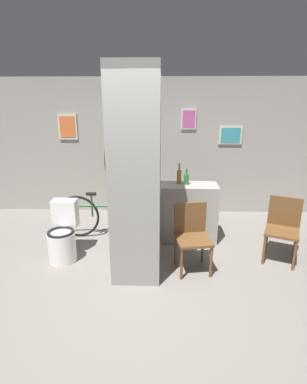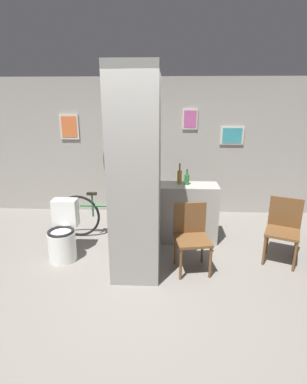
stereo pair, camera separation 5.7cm
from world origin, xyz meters
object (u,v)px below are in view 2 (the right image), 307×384
at_px(chair_by_doorway, 283,227).
at_px(bottle_tall, 179,176).
at_px(toilet, 63,236).
at_px(chair_near_pillar, 192,234).
at_px(bicycle, 108,216).

bearing_deg(chair_by_doorway, bottle_tall, 179.94).
height_order(toilet, chair_by_doorway, chair_by_doorway).
bearing_deg(chair_near_pillar, bottle_tall, 89.66).
relative_size(toilet, bicycle, 0.49).
bearing_deg(toilet, chair_near_pillar, -5.89).
height_order(chair_near_pillar, bicycle, chair_near_pillar).
xyz_separation_m(chair_near_pillar, bicycle, (-1.30, 0.90, -0.13)).
distance_m(chair_near_pillar, chair_by_doorway, 1.33).
bearing_deg(bicycle, toilet, -125.45).
xyz_separation_m(chair_by_doorway, bicycle, (-2.60, 0.62, -0.13)).
distance_m(toilet, chair_by_doorway, 3.11).
bearing_deg(bottle_tall, chair_by_doorway, -23.39).
distance_m(toilet, chair_near_pillar, 1.82).
bearing_deg(chair_by_doorway, bicycle, -170.03).
distance_m(toilet, bicycle, 0.88).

